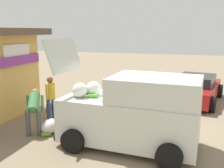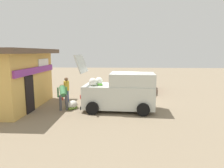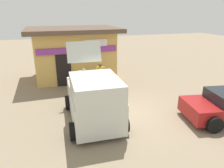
{
  "view_description": "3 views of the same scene",
  "coord_description": "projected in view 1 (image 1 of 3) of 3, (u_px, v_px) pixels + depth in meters",
  "views": [
    {
      "loc": [
        -8.53,
        -1.96,
        3.33
      ],
      "look_at": [
        1.1,
        1.1,
        1.28
      ],
      "focal_mm": 42.12,
      "sensor_mm": 36.0,
      "label": 1
    },
    {
      "loc": [
        -12.48,
        -0.4,
        3.23
      ],
      "look_at": [
        1.0,
        0.28,
        1.09
      ],
      "focal_mm": 32.16,
      "sensor_mm": 36.0,
      "label": 2
    },
    {
      "loc": [
        -3.24,
        -8.24,
        4.49
      ],
      "look_at": [
        -0.19,
        0.94,
        1.11
      ],
      "focal_mm": 33.5,
      "sensor_mm": 36.0,
      "label": 3
    }
  ],
  "objects": [
    {
      "name": "ground_plane",
      "position": [
        132.0,
        128.0,
        9.21
      ],
      "size": [
        60.0,
        60.0,
        0.0
      ],
      "primitive_type": "plane",
      "color": "gray"
    },
    {
      "name": "delivery_van",
      "position": [
        134.0,
        112.0,
        7.54
      ],
      "size": [
        2.4,
        4.35,
        3.1
      ],
      "color": "silver",
      "rests_on": "ground_plane"
    },
    {
      "name": "parked_sedan",
      "position": [
        196.0,
        89.0,
        12.53
      ],
      "size": [
        4.4,
        2.73,
        1.27
      ],
      "color": "maroon",
      "rests_on": "ground_plane"
    },
    {
      "name": "vendor_standing",
      "position": [
        51.0,
        95.0,
        9.77
      ],
      "size": [
        0.57,
        0.34,
        1.68
      ],
      "color": "navy",
      "rests_on": "ground_plane"
    },
    {
      "name": "customer_bending",
      "position": [
        34.0,
        107.0,
        8.54
      ],
      "size": [
        0.8,
        0.69,
        1.43
      ],
      "color": "#4C4C51",
      "rests_on": "ground_plane"
    },
    {
      "name": "unloaded_banana_pile",
      "position": [
        50.0,
        127.0,
        8.69
      ],
      "size": [
        0.9,
        0.84,
        0.47
      ],
      "color": "silver",
      "rests_on": "ground_plane"
    },
    {
      "name": "paint_bucket",
      "position": [
        50.0,
        108.0,
        11.03
      ],
      "size": [
        0.29,
        0.29,
        0.31
      ],
      "primitive_type": "cylinder",
      "color": "#BF3F33",
      "rests_on": "ground_plane"
    }
  ]
}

